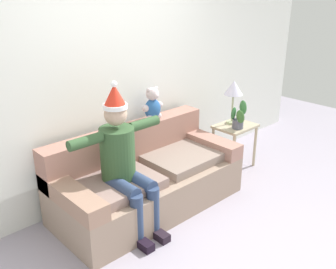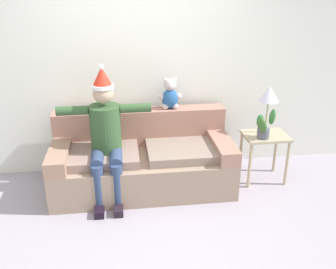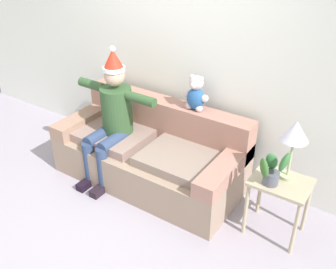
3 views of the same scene
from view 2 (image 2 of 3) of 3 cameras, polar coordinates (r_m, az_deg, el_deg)
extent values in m
plane|color=#9E96A5|center=(3.75, -2.75, -15.31)|extent=(10.00, 10.00, 0.00)
cube|color=white|center=(4.60, -4.75, 10.69)|extent=(7.00, 0.10, 2.70)
cube|color=gray|center=(4.42, -3.86, -5.56)|extent=(2.07, 0.94, 0.42)
cube|color=#A27162|center=(4.56, -4.30, 1.28)|extent=(2.07, 0.24, 0.43)
cube|color=#9C7763|center=(4.35, -16.24, -2.66)|extent=(0.22, 0.94, 0.17)
cube|color=#A37466|center=(4.43, 8.06, -1.40)|extent=(0.22, 0.94, 0.17)
cube|color=gray|center=(4.26, -10.17, -3.09)|extent=(0.83, 0.66, 0.10)
cube|color=gray|center=(4.31, 2.29, -2.43)|extent=(0.83, 0.66, 0.10)
cylinder|color=#31512E|center=(4.16, -9.59, 0.97)|extent=(0.34, 0.34, 0.52)
sphere|color=tan|center=(4.03, -9.96, 6.25)|extent=(0.22, 0.22, 0.22)
cylinder|color=white|center=(4.01, -10.04, 7.30)|extent=(0.23, 0.23, 0.04)
cone|color=red|center=(3.98, -10.14, 8.82)|extent=(0.21, 0.21, 0.20)
sphere|color=white|center=(3.96, -10.24, 10.22)|extent=(0.06, 0.06, 0.06)
cylinder|color=navy|center=(4.09, -10.82, -3.52)|extent=(0.14, 0.40, 0.14)
cylinder|color=navy|center=(4.04, -10.67, -8.11)|extent=(0.13, 0.13, 0.52)
cube|color=black|center=(4.09, -10.49, -11.35)|extent=(0.10, 0.24, 0.08)
cylinder|color=navy|center=(4.08, -8.02, -3.39)|extent=(0.14, 0.40, 0.14)
cylinder|color=navy|center=(4.03, -7.81, -7.98)|extent=(0.13, 0.13, 0.52)
cube|color=black|center=(4.08, -7.64, -11.23)|extent=(0.10, 0.24, 0.08)
cylinder|color=#31512E|center=(4.12, -14.52, 3.56)|extent=(0.34, 0.10, 0.10)
cylinder|color=#31512E|center=(4.09, -5.02, 4.07)|extent=(0.34, 0.10, 0.10)
ellipsoid|color=#265694|center=(4.48, 0.32, 5.50)|extent=(0.20, 0.16, 0.24)
sphere|color=beige|center=(4.43, 0.32, 7.72)|extent=(0.15, 0.15, 0.15)
sphere|color=beige|center=(4.38, 0.43, 7.39)|extent=(0.07, 0.07, 0.07)
sphere|color=beige|center=(4.41, -0.36, 8.35)|extent=(0.05, 0.05, 0.05)
sphere|color=beige|center=(4.43, 1.01, 8.40)|extent=(0.05, 0.05, 0.05)
sphere|color=beige|center=(4.46, -1.02, 5.81)|extent=(0.08, 0.08, 0.08)
sphere|color=beige|center=(4.47, -0.39, 4.32)|extent=(0.08, 0.08, 0.08)
sphere|color=beige|center=(4.49, 1.66, 5.91)|extent=(0.08, 0.08, 0.08)
sphere|color=beige|center=(4.49, 1.13, 4.38)|extent=(0.08, 0.08, 0.08)
cube|color=tan|center=(4.57, 14.79, -0.20)|extent=(0.52, 0.41, 0.03)
cylinder|color=tan|center=(4.47, 12.47, -4.74)|extent=(0.04, 0.04, 0.57)
cylinder|color=tan|center=(4.64, 17.83, -4.28)|extent=(0.04, 0.04, 0.57)
cylinder|color=tan|center=(4.76, 11.12, -2.84)|extent=(0.04, 0.04, 0.57)
cylinder|color=tan|center=(4.92, 16.20, -2.47)|extent=(0.04, 0.04, 0.57)
cylinder|color=#AFBC8B|center=(4.64, 14.70, 0.54)|extent=(0.14, 0.14, 0.03)
cylinder|color=#B2BB8E|center=(4.57, 14.94, 2.82)|extent=(0.02, 0.02, 0.36)
cone|color=silver|center=(4.49, 15.29, 6.06)|extent=(0.24, 0.24, 0.18)
cylinder|color=#545663|center=(4.44, 14.43, 0.19)|extent=(0.14, 0.14, 0.12)
ellipsoid|color=#346C35|center=(4.40, 15.76, 2.64)|extent=(0.11, 0.15, 0.21)
ellipsoid|color=#306C38|center=(4.43, 13.98, 2.05)|extent=(0.15, 0.14, 0.21)
ellipsoid|color=#356229|center=(4.32, 14.29, 1.35)|extent=(0.16, 0.13, 0.21)
camera|label=1|loc=(2.39, -73.11, 7.46)|focal=41.13mm
camera|label=3|loc=(2.61, 63.62, 19.07)|focal=41.10mm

